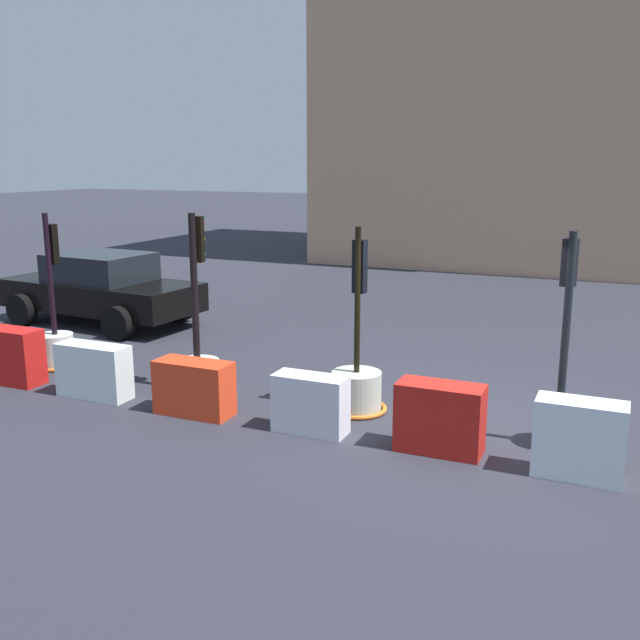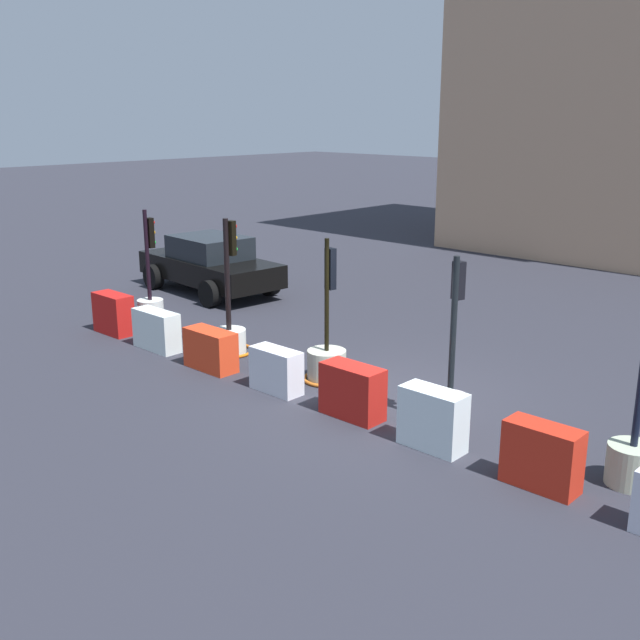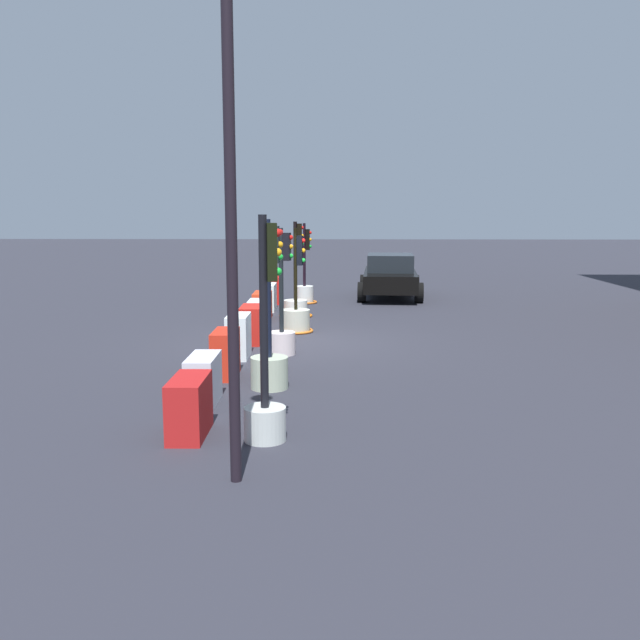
{
  "view_description": "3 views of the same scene",
  "coord_description": "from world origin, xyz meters",
  "px_view_note": "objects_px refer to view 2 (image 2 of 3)",
  "views": [
    {
      "loc": [
        2.11,
        -9.09,
        3.51
      ],
      "look_at": [
        -2.29,
        0.72,
        1.09
      ],
      "focal_mm": 40.17,
      "sensor_mm": 36.0,
      "label": 1
    },
    {
      "loc": [
        7.47,
        -9.43,
        4.73
      ],
      "look_at": [
        -1.25,
        -0.34,
        1.24
      ],
      "focal_mm": 42.06,
      "sensor_mm": 36.0,
      "label": 2
    },
    {
      "loc": [
        15.74,
        1.0,
        3.03
      ],
      "look_at": [
        1.46,
        0.66,
        0.76
      ],
      "focal_mm": 38.52,
      "sensor_mm": 36.0,
      "label": 3
    }
  ],
  "objects_px": {
    "construction_barrier_3": "(276,370)",
    "car_black_sedan": "(210,264)",
    "traffic_light_0": "(151,305)",
    "traffic_light_3": "(450,391)",
    "construction_barrier_0": "(113,314)",
    "construction_barrier_6": "(542,457)",
    "traffic_light_4": "(634,446)",
    "traffic_light_2": "(327,359)",
    "construction_barrier_1": "(157,330)",
    "construction_barrier_2": "(211,350)",
    "construction_barrier_5": "(433,419)",
    "traffic_light_1": "(229,332)",
    "construction_barrier_4": "(352,391)"
  },
  "relations": [
    {
      "from": "construction_barrier_3",
      "to": "car_black_sedan",
      "type": "xyz_separation_m",
      "value": [
        -6.85,
        3.94,
        0.39
      ]
    },
    {
      "from": "construction_barrier_6",
      "to": "construction_barrier_4",
      "type": "bearing_deg",
      "value": 178.79
    },
    {
      "from": "construction_barrier_3",
      "to": "traffic_light_3",
      "type": "bearing_deg",
      "value": 16.48
    },
    {
      "from": "construction_barrier_3",
      "to": "construction_barrier_4",
      "type": "height_order",
      "value": "construction_barrier_4"
    },
    {
      "from": "construction_barrier_2",
      "to": "construction_barrier_6",
      "type": "relative_size",
      "value": 1.11
    },
    {
      "from": "traffic_light_1",
      "to": "car_black_sedan",
      "type": "height_order",
      "value": "traffic_light_1"
    },
    {
      "from": "traffic_light_2",
      "to": "traffic_light_3",
      "type": "bearing_deg",
      "value": -2.82
    },
    {
      "from": "construction_barrier_1",
      "to": "construction_barrier_5",
      "type": "bearing_deg",
      "value": 0.34
    },
    {
      "from": "traffic_light_4",
      "to": "traffic_light_2",
      "type": "bearing_deg",
      "value": 178.72
    },
    {
      "from": "traffic_light_0",
      "to": "construction_barrier_4",
      "type": "height_order",
      "value": "traffic_light_0"
    },
    {
      "from": "traffic_light_4",
      "to": "car_black_sedan",
      "type": "bearing_deg",
      "value": 166.56
    },
    {
      "from": "traffic_light_4",
      "to": "construction_barrier_3",
      "type": "bearing_deg",
      "value": -171.24
    },
    {
      "from": "traffic_light_3",
      "to": "construction_barrier_6",
      "type": "height_order",
      "value": "traffic_light_3"
    },
    {
      "from": "traffic_light_3",
      "to": "construction_barrier_5",
      "type": "bearing_deg",
      "value": -71.02
    },
    {
      "from": "traffic_light_2",
      "to": "construction_barrier_6",
      "type": "height_order",
      "value": "traffic_light_2"
    },
    {
      "from": "construction_barrier_3",
      "to": "construction_barrier_5",
      "type": "xyz_separation_m",
      "value": [
        3.32,
        0.0,
        0.06
      ]
    },
    {
      "from": "construction_barrier_1",
      "to": "construction_barrier_5",
      "type": "xyz_separation_m",
      "value": [
        6.89,
        0.04,
        0.04
      ]
    },
    {
      "from": "construction_barrier_6",
      "to": "traffic_light_2",
      "type": "bearing_deg",
      "value": 167.92
    },
    {
      "from": "traffic_light_2",
      "to": "construction_barrier_1",
      "type": "height_order",
      "value": "traffic_light_2"
    },
    {
      "from": "traffic_light_3",
      "to": "construction_barrier_3",
      "type": "xyz_separation_m",
      "value": [
        -3.02,
        -0.89,
        -0.17
      ]
    },
    {
      "from": "construction_barrier_1",
      "to": "construction_barrier_6",
      "type": "relative_size",
      "value": 1.16
    },
    {
      "from": "traffic_light_3",
      "to": "construction_barrier_0",
      "type": "distance_m",
      "value": 8.32
    },
    {
      "from": "traffic_light_2",
      "to": "construction_barrier_0",
      "type": "relative_size",
      "value": 2.57
    },
    {
      "from": "traffic_light_1",
      "to": "construction_barrier_3",
      "type": "xyz_separation_m",
      "value": [
        2.33,
        -0.87,
        -0.03
      ]
    },
    {
      "from": "traffic_light_1",
      "to": "car_black_sedan",
      "type": "bearing_deg",
      "value": 145.82
    },
    {
      "from": "traffic_light_1",
      "to": "construction_barrier_1",
      "type": "relative_size",
      "value": 2.37
    },
    {
      "from": "traffic_light_0",
      "to": "traffic_light_4",
      "type": "distance_m",
      "value": 11.18
    },
    {
      "from": "construction_barrier_6",
      "to": "traffic_light_4",
      "type": "bearing_deg",
      "value": 47.75
    },
    {
      "from": "traffic_light_2",
      "to": "construction_barrier_1",
      "type": "bearing_deg",
      "value": -164.34
    },
    {
      "from": "traffic_light_2",
      "to": "car_black_sedan",
      "type": "distance_m",
      "value": 7.68
    },
    {
      "from": "traffic_light_1",
      "to": "car_black_sedan",
      "type": "distance_m",
      "value": 5.48
    },
    {
      "from": "construction_barrier_1",
      "to": "construction_barrier_6",
      "type": "bearing_deg",
      "value": 0.29
    },
    {
      "from": "traffic_light_0",
      "to": "traffic_light_3",
      "type": "distance_m",
      "value": 8.33
    },
    {
      "from": "traffic_light_4",
      "to": "construction_barrier_2",
      "type": "height_order",
      "value": "traffic_light_4"
    },
    {
      "from": "traffic_light_3",
      "to": "traffic_light_2",
      "type": "bearing_deg",
      "value": 177.18
    },
    {
      "from": "construction_barrier_1",
      "to": "traffic_light_1",
      "type": "bearing_deg",
      "value": 36.18
    },
    {
      "from": "traffic_light_2",
      "to": "construction_barrier_0",
      "type": "bearing_deg",
      "value": -169.16
    },
    {
      "from": "construction_barrier_1",
      "to": "construction_barrier_3",
      "type": "relative_size",
      "value": 1.18
    },
    {
      "from": "construction_barrier_0",
      "to": "construction_barrier_6",
      "type": "bearing_deg",
      "value": 0.14
    },
    {
      "from": "construction_barrier_6",
      "to": "construction_barrier_0",
      "type": "bearing_deg",
      "value": -179.86
    },
    {
      "from": "traffic_light_3",
      "to": "construction_barrier_1",
      "type": "relative_size",
      "value": 2.33
    },
    {
      "from": "traffic_light_1",
      "to": "traffic_light_3",
      "type": "distance_m",
      "value": 5.34
    },
    {
      "from": "construction_barrier_2",
      "to": "traffic_light_3",
      "type": "bearing_deg",
      "value": 11.1
    },
    {
      "from": "traffic_light_0",
      "to": "car_black_sedan",
      "type": "distance_m",
      "value": 3.35
    },
    {
      "from": "construction_barrier_0",
      "to": "construction_barrier_1",
      "type": "bearing_deg",
      "value": -0.6
    },
    {
      "from": "traffic_light_0",
      "to": "construction_barrier_1",
      "type": "xyz_separation_m",
      "value": [
        1.74,
        -1.03,
        -0.03
      ]
    },
    {
      "from": "construction_barrier_3",
      "to": "construction_barrier_6",
      "type": "height_order",
      "value": "construction_barrier_6"
    },
    {
      "from": "traffic_light_0",
      "to": "construction_barrier_2",
      "type": "height_order",
      "value": "traffic_light_0"
    },
    {
      "from": "construction_barrier_0",
      "to": "construction_barrier_2",
      "type": "height_order",
      "value": "construction_barrier_0"
    },
    {
      "from": "traffic_light_1",
      "to": "construction_barrier_6",
      "type": "relative_size",
      "value": 2.75
    }
  ]
}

